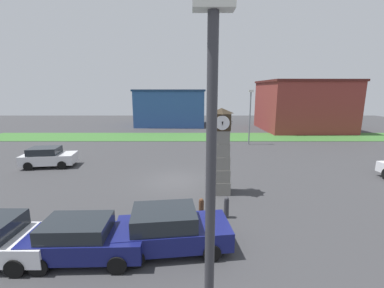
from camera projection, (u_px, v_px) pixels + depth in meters
The scene contains 13 objects.
ground_plane at pixel (176, 181), 17.00m from camera, with size 88.30×88.30×0.00m, color #38383A.
clock_tower at pixel (220, 154), 14.63m from camera, with size 1.27×1.31×4.94m.
bollard_near_tower at pixel (201, 209), 11.87m from camera, with size 0.23×0.23×1.03m.
bollard_mid_row at pixel (226, 207), 12.03m from camera, with size 0.24×0.24×1.03m.
car_near_tower at pixel (84, 239), 9.04m from camera, with size 4.14×1.94×1.47m.
car_by_building at pixel (170, 229), 9.62m from camera, with size 4.44×2.42×1.59m.
car_far_lot at pixel (48, 157), 19.99m from camera, with size 4.06×2.30×1.55m.
pedestrian_near_bench at pixel (304, 129), 33.83m from camera, with size 0.46×0.39×1.59m.
street_lamp_near_road at pixel (210, 226), 3.60m from camera, with size 0.50×0.24×7.08m.
street_lamp_far_side at pixel (250, 113), 27.72m from camera, with size 0.50×0.24×5.91m.
warehouse_blue_far at pixel (171, 107), 43.50m from camera, with size 11.69×9.13×5.97m.
storefront_low_left at pixel (302, 105), 38.11m from camera, with size 12.03×11.04×7.27m.
grass_verge_far at pixel (193, 137), 32.83m from camera, with size 52.98×5.91×0.04m, color #386B2D.
Camera 1 is at (1.06, -16.12, 5.92)m, focal length 24.00 mm.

